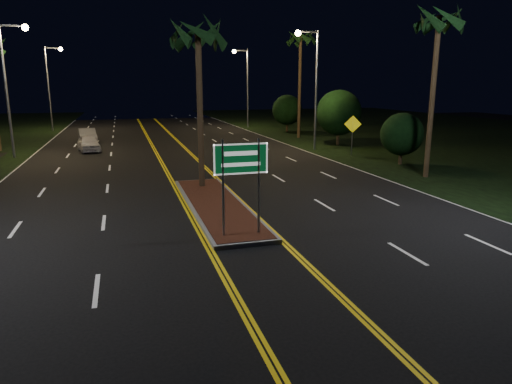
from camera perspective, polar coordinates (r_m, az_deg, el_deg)
name	(u,v)px	position (r m, az deg, el deg)	size (l,w,h in m)	color
ground	(267,270)	(12.88, 1.35, -9.72)	(120.00, 120.00, 0.00)	black
grass_right	(483,138)	(49.72, 26.47, 6.10)	(40.00, 110.00, 0.01)	black
median_island	(216,205)	(19.28, -4.98, -1.63)	(2.25, 10.25, 0.17)	gray
highway_sign	(241,168)	(14.77, -1.90, 3.03)	(1.80, 0.08, 3.20)	gray
streetlight_left_mid	(11,75)	(35.97, -28.32, 12.75)	(1.91, 0.44, 9.00)	gray
streetlight_left_far	(51,79)	(55.73, -24.21, 12.80)	(1.91, 0.44, 9.00)	gray
streetlight_right_mid	(312,76)	(36.21, 7.01, 14.18)	(1.91, 0.44, 9.00)	gray
streetlight_right_far	(245,79)	(55.16, -1.45, 13.93)	(1.91, 0.44, 9.00)	gray
palm_median	(198,34)	(22.20, -7.28, 18.99)	(2.40, 2.40, 8.30)	#382819
palm_right_near	(439,21)	(26.89, 21.90, 19.18)	(2.40, 2.40, 9.30)	#382819
palm_right_far	(301,39)	(44.62, 5.60, 18.52)	(2.40, 2.40, 10.30)	#382819
shrub_near	(402,134)	(30.69, 17.79, 6.89)	(2.70, 2.70, 3.30)	#382819
shrub_mid	(339,113)	(39.51, 10.31, 9.74)	(3.78, 3.78, 4.62)	#382819
shrub_far	(287,110)	(50.46, 3.92, 10.20)	(3.24, 3.24, 3.96)	#382819
car_near	(88,142)	(37.65, -20.21, 5.91)	(1.87, 4.35, 1.45)	silver
car_far	(87,135)	(42.78, -20.34, 6.73)	(1.94, 4.53, 1.51)	#9F9FA8
warning_sign	(353,129)	(33.48, 11.98, 7.67)	(1.14, 0.48, 2.89)	gray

